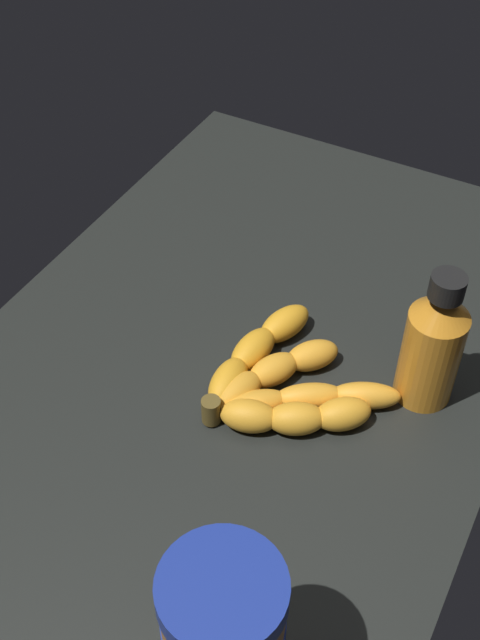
{
  "coord_description": "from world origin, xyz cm",
  "views": [
    {
      "loc": [
        -53.91,
        -27.84,
        64.98
      ],
      "look_at": [
        -0.93,
        0.76,
        4.6
      ],
      "focal_mm": 44.42,
      "sensor_mm": 36.0,
      "label": 1
    }
  ],
  "objects": [
    {
      "name": "ground_plane",
      "position": [
        0.0,
        0.0,
        -1.52
      ],
      "size": [
        84.37,
        57.35,
        3.04
      ],
      "primitive_type": "cube",
      "color": "black"
    },
    {
      "name": "banana_bunch",
      "position": [
        -4.48,
        -6.06,
        1.64
      ],
      "size": [
        19.82,
        19.25,
        3.45
      ],
      "color": "gold",
      "rests_on": "ground_plane"
    },
    {
      "name": "honey_bottle",
      "position": [
        2.81,
        -19.15,
        7.4
      ],
      "size": [
        6.07,
        6.07,
        16.36
      ],
      "color": "orange",
      "rests_on": "ground_plane"
    },
    {
      "name": "peanut_butter_jar",
      "position": [
        -33.44,
        -15.46,
        8.38
      ],
      "size": [
        8.93,
        8.93,
        16.85
      ],
      "color": "#B27238",
      "rests_on": "ground_plane"
    }
  ]
}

